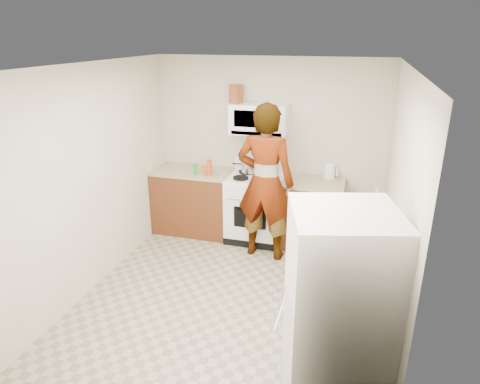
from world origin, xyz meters
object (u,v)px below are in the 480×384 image
(microwave, at_px, (259,119))
(kettle, at_px, (329,171))
(fridge, at_px, (337,321))
(gas_range, at_px, (256,207))
(saucepan, at_px, (249,167))
(person, at_px, (265,183))

(microwave, height_order, kettle, microwave)
(fridge, bearing_deg, gas_range, 100.01)
(gas_range, bearing_deg, kettle, 12.47)
(saucepan, bearing_deg, microwave, 3.63)
(gas_range, xyz_separation_m, kettle, (0.96, 0.21, 0.54))
(microwave, bearing_deg, kettle, 5.07)
(gas_range, bearing_deg, fridge, -65.25)
(gas_range, distance_m, kettle, 1.13)
(person, height_order, saucepan, person)
(gas_range, bearing_deg, person, -63.17)
(gas_range, relative_size, microwave, 1.49)
(microwave, height_order, fridge, microwave)
(microwave, height_order, person, person)
(gas_range, distance_m, microwave, 1.22)
(person, bearing_deg, saucepan, -53.58)
(person, bearing_deg, kettle, -134.21)
(gas_range, relative_size, fridge, 0.66)
(fridge, bearing_deg, kettle, 81.30)
(microwave, distance_m, saucepan, 0.70)
(gas_range, xyz_separation_m, person, (0.23, -0.45, 0.53))
(microwave, relative_size, fridge, 0.45)
(kettle, height_order, saucepan, kettle)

